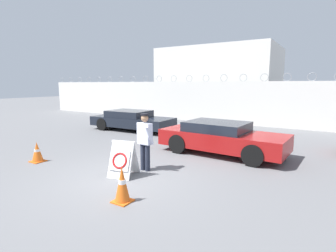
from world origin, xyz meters
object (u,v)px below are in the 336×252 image
security_guard (145,139)px  barricade_sign (123,159)px  traffic_cone_near (122,184)px  parked_car_front_coupe (132,120)px  parked_car_rear_sedan (221,137)px  traffic_cone_mid (37,152)px

security_guard → barricade_sign: bearing=-104.0°
traffic_cone_near → parked_car_front_coupe: size_ratio=0.17×
parked_car_rear_sedan → traffic_cone_near: bearing=-91.1°
traffic_cone_near → security_guard: bearing=113.3°
barricade_sign → security_guard: bearing=59.5°
parked_car_front_coupe → parked_car_rear_sedan: bearing=-21.9°
parked_car_front_coupe → parked_car_rear_sedan: parked_car_rear_sedan is taller
security_guard → parked_car_front_coupe: 7.09m
parked_car_rear_sedan → security_guard: bearing=-109.2°
traffic_cone_mid → parked_car_rear_sedan: 6.39m
traffic_cone_mid → parked_car_front_coupe: parked_car_front_coupe is taller
traffic_cone_near → traffic_cone_mid: traffic_cone_near is taller
parked_car_front_coupe → parked_car_rear_sedan: size_ratio=1.02×
parked_car_front_coupe → parked_car_rear_sedan: (6.05, -2.20, 0.04)m
security_guard → traffic_cone_mid: security_guard is taller
traffic_cone_mid → parked_car_rear_sedan: (4.83, 4.18, 0.29)m
traffic_cone_mid → parked_car_front_coupe: 6.50m
security_guard → parked_car_rear_sedan: security_guard is taller
barricade_sign → parked_car_rear_sedan: 4.02m
traffic_cone_mid → parked_car_front_coupe: (-1.22, 6.38, 0.25)m
traffic_cone_mid → security_guard: bearing=18.1°
traffic_cone_mid → barricade_sign: bearing=7.5°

